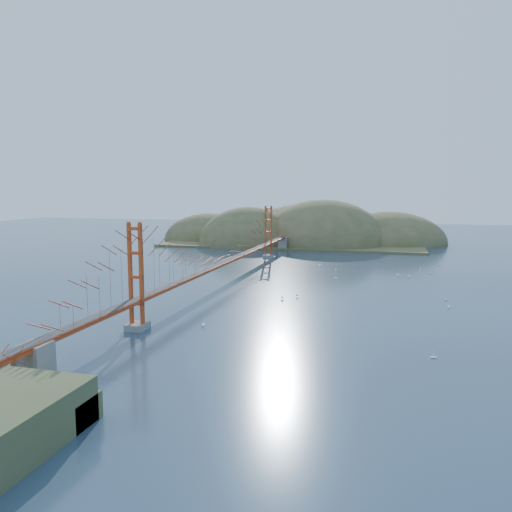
% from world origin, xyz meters
% --- Properties ---
extents(ground, '(320.00, 320.00, 0.00)m').
position_xyz_m(ground, '(0.00, 0.00, 0.00)').
color(ground, '#2A3E54').
rests_on(ground, ground).
extents(bridge, '(2.20, 94.40, 12.00)m').
position_xyz_m(bridge, '(0.00, 0.18, 7.01)').
color(bridge, gray).
rests_on(bridge, ground).
extents(promontory, '(9.00, 6.00, 0.24)m').
position_xyz_m(promontory, '(0.00, -48.50, 0.12)').
color(promontory, '#59544C').
rests_on(promontory, ground).
extents(fort, '(3.70, 2.30, 1.75)m').
position_xyz_m(fort, '(0.40, -47.80, 0.67)').
color(fort, brown).
rests_on(fort, ground).
extents(far_headlands, '(84.00, 58.00, 25.00)m').
position_xyz_m(far_headlands, '(2.21, 68.52, 0.00)').
color(far_headlands, olive).
rests_on(far_headlands, ground).
extents(sailboat_10, '(0.50, 0.57, 0.66)m').
position_xyz_m(sailboat_10, '(6.34, -26.59, 0.15)').
color(sailboat_10, white).
rests_on(sailboat_10, ground).
extents(sailboat_7, '(0.58, 0.48, 0.67)m').
position_xyz_m(sailboat_7, '(33.54, 16.85, 0.15)').
color(sailboat_7, white).
rests_on(sailboat_7, ground).
extents(sailboat_0, '(0.57, 0.65, 0.74)m').
position_xyz_m(sailboat_0, '(12.17, -11.73, 0.16)').
color(sailboat_0, white).
rests_on(sailboat_0, ground).
extents(sailboat_2, '(0.54, 0.54, 0.57)m').
position_xyz_m(sailboat_2, '(33.88, -5.64, 0.14)').
color(sailboat_2, white).
rests_on(sailboat_2, ground).
extents(sailboat_13, '(0.57, 0.50, 0.66)m').
position_xyz_m(sailboat_13, '(30.35, -31.45, 0.15)').
color(sailboat_13, white).
rests_on(sailboat_13, ground).
extents(sailboat_12, '(0.67, 0.67, 0.72)m').
position_xyz_m(sailboat_12, '(12.76, 21.81, 0.16)').
color(sailboat_12, white).
rests_on(sailboat_12, ground).
extents(sailboat_8, '(0.68, 0.68, 0.73)m').
position_xyz_m(sailboat_8, '(36.18, 28.77, 0.16)').
color(sailboat_8, white).
rests_on(sailboat_8, ground).
extents(sailboat_6, '(0.58, 0.58, 0.63)m').
position_xyz_m(sailboat_6, '(13.80, -9.56, 0.14)').
color(sailboat_6, white).
rests_on(sailboat_6, ground).
extents(sailboat_3, '(0.53, 0.43, 0.61)m').
position_xyz_m(sailboat_3, '(17.45, 7.69, 0.14)').
color(sailboat_3, white).
rests_on(sailboat_3, ground).
extents(sailboat_5, '(0.44, 0.52, 0.61)m').
position_xyz_m(sailboat_5, '(33.84, -10.04, 0.14)').
color(sailboat_5, white).
rests_on(sailboat_5, ground).
extents(sailboat_4, '(0.59, 0.59, 0.61)m').
position_xyz_m(sailboat_4, '(32.02, 21.14, 0.14)').
color(sailboat_4, white).
rests_on(sailboat_4, ground).
extents(sailboat_1, '(0.64, 0.64, 0.67)m').
position_xyz_m(sailboat_1, '(27.75, 13.27, 0.15)').
color(sailboat_1, white).
rests_on(sailboat_1, ground).
extents(sailboat_16, '(0.54, 0.54, 0.57)m').
position_xyz_m(sailboat_16, '(16.51, 16.21, 0.14)').
color(sailboat_16, white).
rests_on(sailboat_16, ground).
extents(sailboat_extra_0, '(0.64, 0.64, 0.68)m').
position_xyz_m(sailboat_extra_0, '(29.59, 12.13, 0.15)').
color(sailboat_extra_0, white).
rests_on(sailboat_extra_0, ground).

